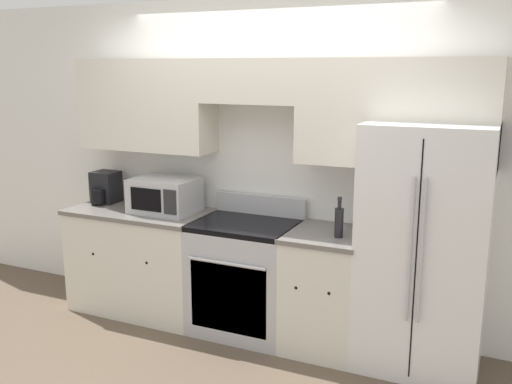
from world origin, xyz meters
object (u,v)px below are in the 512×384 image
Objects in this scene: oven_range at (246,276)px; bottle at (339,221)px; refrigerator at (425,247)px; microwave at (165,195)px.

bottle is (0.77, -0.08, 0.55)m from oven_range.
refrigerator is 5.88× the size of bottle.
oven_range is at bearing 174.18° from bottle.
microwave is (-2.09, -0.02, 0.18)m from refrigerator.
oven_range is 1.40m from refrigerator.
bottle reaches higher than microwave.
refrigerator is 3.32× the size of microwave.
bottle is at bearing -5.82° from oven_range.
microwave reaches higher than oven_range.
microwave is (-0.75, 0.03, 0.58)m from oven_range.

